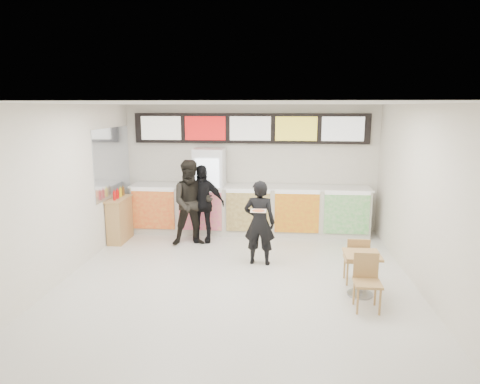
# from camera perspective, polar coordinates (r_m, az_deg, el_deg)

# --- Properties ---
(floor) EXTENTS (7.00, 7.00, 0.00)m
(floor) POSITION_cam_1_polar(r_m,az_deg,el_deg) (7.31, -0.57, -12.50)
(floor) COLOR beige
(floor) RESTS_ON ground
(ceiling) EXTENTS (7.00, 7.00, 0.00)m
(ceiling) POSITION_cam_1_polar(r_m,az_deg,el_deg) (6.69, -0.62, 11.73)
(ceiling) COLOR white
(ceiling) RESTS_ON wall_back
(wall_back) EXTENTS (6.00, 0.00, 6.00)m
(wall_back) POSITION_cam_1_polar(r_m,az_deg,el_deg) (10.28, 1.40, 3.21)
(wall_back) COLOR silver
(wall_back) RESTS_ON floor
(wall_left) EXTENTS (0.00, 7.00, 7.00)m
(wall_left) POSITION_cam_1_polar(r_m,az_deg,el_deg) (7.74, -23.26, -0.42)
(wall_left) COLOR silver
(wall_left) RESTS_ON floor
(wall_right) EXTENTS (0.00, 7.00, 7.00)m
(wall_right) POSITION_cam_1_polar(r_m,az_deg,el_deg) (7.19, 23.93, -1.32)
(wall_right) COLOR silver
(wall_right) RESTS_ON floor
(service_counter) EXTENTS (5.56, 0.77, 1.14)m
(service_counter) POSITION_cam_1_polar(r_m,az_deg,el_deg) (10.06, 1.22, -2.36)
(service_counter) COLOR silver
(service_counter) RESTS_ON floor
(menu_board) EXTENTS (5.50, 0.14, 0.70)m
(menu_board) POSITION_cam_1_polar(r_m,az_deg,el_deg) (10.10, 1.40, 8.48)
(menu_board) COLOR black
(menu_board) RESTS_ON wall_back
(drinks_fridge) EXTENTS (0.70, 0.67, 2.00)m
(drinks_fridge) POSITION_cam_1_polar(r_m,az_deg,el_deg) (10.09, -4.07, 0.15)
(drinks_fridge) COLOR white
(drinks_fridge) RESTS_ON floor
(mirror_panel) EXTENTS (0.01, 2.00, 1.50)m
(mirror_panel) POSITION_cam_1_polar(r_m,az_deg,el_deg) (9.89, -16.61, 3.88)
(mirror_panel) COLOR #B2B7BF
(mirror_panel) RESTS_ON wall_left
(customer_main) EXTENTS (0.62, 0.44, 1.62)m
(customer_main) POSITION_cam_1_polar(r_m,az_deg,el_deg) (8.06, 2.61, -4.11)
(customer_main) COLOR black
(customer_main) RESTS_ON floor
(customer_left) EXTENTS (1.06, 0.93, 1.85)m
(customer_left) POSITION_cam_1_polar(r_m,az_deg,el_deg) (9.21, -6.42, -1.46)
(customer_left) COLOR black
(customer_left) RESTS_ON floor
(customer_mid) EXTENTS (1.02, 0.45, 1.72)m
(customer_mid) POSITION_cam_1_polar(r_m,az_deg,el_deg) (9.43, -5.17, -1.54)
(customer_mid) COLOR black
(customer_mid) RESTS_ON floor
(pizza_slice) EXTENTS (0.36, 0.36, 0.02)m
(pizza_slice) POSITION_cam_1_polar(r_m,az_deg,el_deg) (7.54, 2.47, -2.47)
(pizza_slice) COLOR beige
(pizza_slice) RESTS_ON customer_main
(cafe_table) EXTENTS (0.56, 1.41, 0.82)m
(cafe_table) POSITION_cam_1_polar(r_m,az_deg,el_deg) (7.10, 15.89, -9.52)
(cafe_table) COLOR tan
(cafe_table) RESTS_ON floor
(condiment_ledge) EXTENTS (0.35, 0.87, 1.16)m
(condiment_ledge) POSITION_cam_1_polar(r_m,az_deg,el_deg) (9.88, -15.73, -3.49)
(condiment_ledge) COLOR tan
(condiment_ledge) RESTS_ON floor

